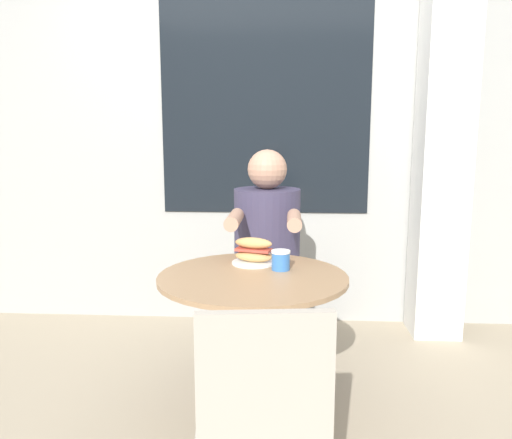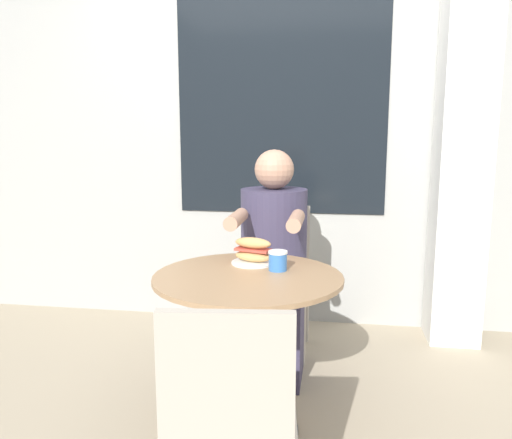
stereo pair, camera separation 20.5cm
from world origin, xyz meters
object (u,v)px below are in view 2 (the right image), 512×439
empty_chair_across (229,422)px  sandwich_on_plate (253,252)px  seated_diner (273,278)px  cafe_table (248,317)px  drink_cup (278,261)px  diner_chair (280,264)px

empty_chair_across → sandwich_on_plate: bearing=88.7°
seated_diner → cafe_table: bearing=86.9°
sandwich_on_plate → drink_cup: (0.13, -0.10, -0.01)m
sandwich_on_plate → seated_diner: bearing=83.6°
drink_cup → diner_chair: bearing=95.4°
sandwich_on_plate → drink_cup: size_ratio=2.30×
empty_chair_across → sandwich_on_plate: 1.00m
empty_chair_across → drink_cup: empty_chair_across is taller
cafe_table → diner_chair: size_ratio=0.92×
cafe_table → sandwich_on_plate: (-0.01, 0.19, 0.24)m
cafe_table → sandwich_on_plate: 0.31m
seated_diner → sandwich_on_plate: size_ratio=6.15×
cafe_table → sandwich_on_plate: bearing=92.9°
cafe_table → empty_chair_across: size_ratio=0.92×
diner_chair → empty_chair_across: (0.04, -1.71, 0.00)m
cafe_table → drink_cup: bearing=38.3°
cafe_table → drink_cup: size_ratio=9.28×
diner_chair → sandwich_on_plate: 0.79m
diner_chair → empty_chair_across: same height
seated_diner → sandwich_on_plate: bearing=83.9°
cafe_table → diner_chair: diner_chair is taller
empty_chair_across → sandwich_on_plate: size_ratio=4.37×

